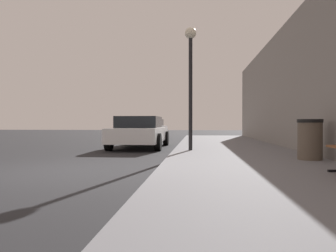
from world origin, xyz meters
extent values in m
plane|color=#232326|center=(0.00, 0.00, 0.00)|extent=(80.00, 80.00, 0.00)
cube|color=slate|center=(4.00, 0.00, 0.07)|extent=(4.00, 32.00, 0.15)
cylinder|color=brown|center=(5.39, 1.38, 0.58)|extent=(0.55, 0.55, 0.87)
cylinder|color=black|center=(5.39, 1.38, 1.06)|extent=(0.58, 0.58, 0.08)
cylinder|color=black|center=(2.55, 3.78, 1.93)|extent=(0.12, 0.12, 3.55)
sphere|color=#F2EACC|center=(2.55, 3.78, 3.85)|extent=(0.36, 0.36, 0.36)
cube|color=white|center=(0.45, 6.52, 0.54)|extent=(1.81, 4.58, 0.55)
cube|color=black|center=(0.45, 6.29, 1.04)|extent=(1.59, 2.06, 0.45)
cylinder|color=black|center=(-0.46, 7.99, 0.32)|extent=(0.22, 0.64, 0.64)
cylinder|color=black|center=(1.35, 7.99, 0.32)|extent=(0.22, 0.64, 0.64)
cylinder|color=black|center=(-0.46, 5.05, 0.32)|extent=(0.22, 0.64, 0.64)
cylinder|color=black|center=(1.35, 5.05, 0.32)|extent=(0.22, 0.64, 0.64)
cube|color=#B7B7BF|center=(-0.37, 14.84, 0.54)|extent=(1.84, 4.43, 0.55)
cube|color=black|center=(-0.37, 14.62, 1.04)|extent=(1.62, 1.99, 0.45)
cube|color=yellow|center=(-0.37, 14.62, 1.35)|extent=(0.36, 0.14, 0.16)
cylinder|color=black|center=(-1.29, 16.26, 0.32)|extent=(0.22, 0.64, 0.64)
cylinder|color=black|center=(0.55, 16.26, 0.32)|extent=(0.22, 0.64, 0.64)
cylinder|color=black|center=(-1.29, 13.43, 0.32)|extent=(0.22, 0.64, 0.64)
cylinder|color=black|center=(0.55, 13.43, 0.32)|extent=(0.22, 0.64, 0.64)
camera|label=1|loc=(2.77, -6.34, 1.00)|focal=34.10mm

